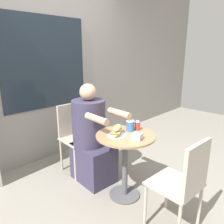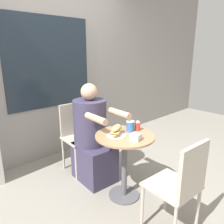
{
  "view_description": "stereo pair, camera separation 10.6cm",
  "coord_description": "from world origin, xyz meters",
  "px_view_note": "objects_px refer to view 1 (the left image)",
  "views": [
    {
      "loc": [
        -1.57,
        -1.33,
        1.52
      ],
      "look_at": [
        0.0,
        0.19,
        0.91
      ],
      "focal_mm": 35.0,
      "sensor_mm": 36.0,
      "label": 1
    },
    {
      "loc": [
        -1.49,
        -1.41,
        1.52
      ],
      "look_at": [
        0.0,
        0.19,
        0.91
      ],
      "focal_mm": 35.0,
      "sensor_mm": 36.0,
      "label": 2
    }
  ],
  "objects_px": {
    "seated_diner": "(91,141)",
    "empty_chair_across": "(185,180)",
    "cafe_table": "(125,153)",
    "condiment_bottle": "(138,125)",
    "drink_cup": "(130,126)",
    "diner_chair": "(74,131)",
    "sandwich_on_plate": "(117,131)"
  },
  "relations": [
    {
      "from": "seated_diner",
      "to": "empty_chair_across",
      "type": "relative_size",
      "value": 1.35
    },
    {
      "from": "empty_chair_across",
      "to": "condiment_bottle",
      "type": "bearing_deg",
      "value": 73.38
    },
    {
      "from": "seated_diner",
      "to": "drink_cup",
      "type": "height_order",
      "value": "seated_diner"
    },
    {
      "from": "seated_diner",
      "to": "sandwich_on_plate",
      "type": "xyz_separation_m",
      "value": [
        -0.05,
        -0.46,
        0.25
      ]
    },
    {
      "from": "seated_diner",
      "to": "empty_chair_across",
      "type": "distance_m",
      "value": 1.19
    },
    {
      "from": "diner_chair",
      "to": "seated_diner",
      "type": "xyz_separation_m",
      "value": [
        -0.01,
        -0.35,
        -0.02
      ]
    },
    {
      "from": "seated_diner",
      "to": "empty_chair_across",
      "type": "bearing_deg",
      "value": 92.33
    },
    {
      "from": "drink_cup",
      "to": "condiment_bottle",
      "type": "bearing_deg",
      "value": -27.65
    },
    {
      "from": "diner_chair",
      "to": "seated_diner",
      "type": "height_order",
      "value": "seated_diner"
    },
    {
      "from": "cafe_table",
      "to": "condiment_bottle",
      "type": "bearing_deg",
      "value": -1.2
    },
    {
      "from": "empty_chair_across",
      "to": "cafe_table",
      "type": "bearing_deg",
      "value": 88.87
    },
    {
      "from": "diner_chair",
      "to": "empty_chair_across",
      "type": "relative_size",
      "value": 1.0
    },
    {
      "from": "empty_chair_across",
      "to": "condiment_bottle",
      "type": "relative_size",
      "value": 7.62
    },
    {
      "from": "diner_chair",
      "to": "empty_chair_across",
      "type": "bearing_deg",
      "value": 92.33
    },
    {
      "from": "empty_chair_across",
      "to": "sandwich_on_plate",
      "type": "relative_size",
      "value": 4.21
    },
    {
      "from": "drink_cup",
      "to": "condiment_bottle",
      "type": "height_order",
      "value": "same"
    },
    {
      "from": "cafe_table",
      "to": "seated_diner",
      "type": "xyz_separation_m",
      "value": [
        -0.03,
        0.5,
        -0.01
      ]
    },
    {
      "from": "seated_diner",
      "to": "drink_cup",
      "type": "bearing_deg",
      "value": 110.76
    },
    {
      "from": "cafe_table",
      "to": "condiment_bottle",
      "type": "height_order",
      "value": "condiment_bottle"
    },
    {
      "from": "cafe_table",
      "to": "seated_diner",
      "type": "bearing_deg",
      "value": 93.01
    },
    {
      "from": "diner_chair",
      "to": "condiment_bottle",
      "type": "distance_m",
      "value": 0.92
    },
    {
      "from": "empty_chair_across",
      "to": "sandwich_on_plate",
      "type": "xyz_separation_m",
      "value": [
        -0.02,
        0.73,
        0.23
      ]
    },
    {
      "from": "cafe_table",
      "to": "sandwich_on_plate",
      "type": "xyz_separation_m",
      "value": [
        -0.07,
        0.05,
        0.24
      ]
    },
    {
      "from": "seated_diner",
      "to": "condiment_bottle",
      "type": "xyz_separation_m",
      "value": [
        0.22,
        -0.51,
        0.26
      ]
    },
    {
      "from": "diner_chair",
      "to": "sandwich_on_plate",
      "type": "height_order",
      "value": "diner_chair"
    },
    {
      "from": "diner_chair",
      "to": "cafe_table",
      "type": "bearing_deg",
      "value": 94.97
    },
    {
      "from": "cafe_table",
      "to": "diner_chair",
      "type": "relative_size",
      "value": 0.81
    },
    {
      "from": "sandwich_on_plate",
      "to": "drink_cup",
      "type": "distance_m",
      "value": 0.19
    },
    {
      "from": "drink_cup",
      "to": "condiment_bottle",
      "type": "xyz_separation_m",
      "value": [
        0.08,
        -0.04,
        -0.0
      ]
    },
    {
      "from": "cafe_table",
      "to": "condiment_bottle",
      "type": "relative_size",
      "value": 6.19
    },
    {
      "from": "seated_diner",
      "to": "condiment_bottle",
      "type": "relative_size",
      "value": 10.26
    },
    {
      "from": "cafe_table",
      "to": "seated_diner",
      "type": "height_order",
      "value": "seated_diner"
    }
  ]
}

